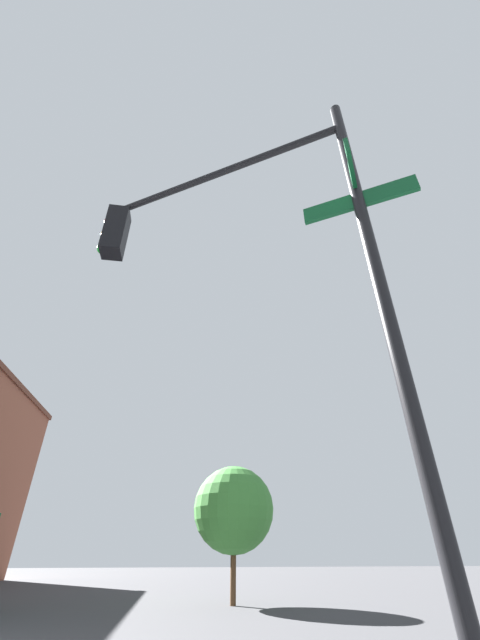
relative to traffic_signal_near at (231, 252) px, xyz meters
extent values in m
cylinder|color=black|center=(-0.72, -1.18, -1.35)|extent=(0.12, 0.12, 6.44)
cylinder|color=black|center=(0.11, 0.17, 1.47)|extent=(1.73, 2.76, 0.09)
cube|color=black|center=(0.93, 1.53, 1.02)|extent=(0.28, 0.28, 0.80)
sphere|color=red|center=(1.01, 1.66, 1.27)|extent=(0.18, 0.18, 0.18)
sphere|color=orange|center=(1.01, 1.66, 1.02)|extent=(0.18, 0.18, 0.18)
sphere|color=green|center=(1.01, 1.66, 0.77)|extent=(0.18, 0.18, 0.18)
cube|color=#0F5128|center=(-0.72, -1.18, 0.19)|extent=(0.61, 0.96, 0.20)
cube|color=#0F5128|center=(-0.72, -1.18, 0.41)|extent=(0.88, 0.55, 0.20)
cylinder|color=#4C331E|center=(15.59, -2.06, -3.44)|extent=(0.24, 0.24, 2.25)
sphere|color=#387A33|center=(15.59, -2.06, -1.06)|extent=(3.60, 3.60, 3.60)
camera|label=1|loc=(-2.99, 0.34, -2.78)|focal=20.74mm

